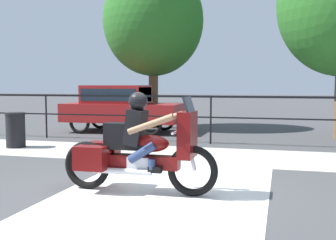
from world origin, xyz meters
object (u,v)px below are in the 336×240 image
at_px(trash_bin, 16,130).
at_px(tree_behind_car, 153,21).
at_px(parked_car, 121,105).
at_px(motorcycle, 137,148).

bearing_deg(trash_bin, tree_behind_car, 70.30).
bearing_deg(tree_behind_car, trash_bin, -109.70).
height_order(parked_car, trash_bin, parked_car).
height_order(motorcycle, trash_bin, motorcycle).
bearing_deg(trash_bin, parked_car, 71.94).
distance_m(parked_car, trash_bin, 4.29).
distance_m(motorcycle, parked_car, 8.19).
xyz_separation_m(motorcycle, trash_bin, (-4.56, 3.47, -0.22)).
xyz_separation_m(parked_car, trash_bin, (-1.32, -4.05, -0.47)).
xyz_separation_m(trash_bin, tree_behind_car, (2.02, 5.63, 3.51)).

